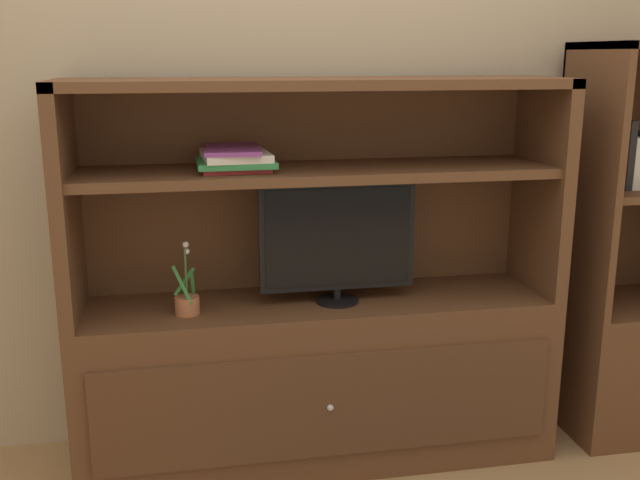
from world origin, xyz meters
TOP-DOWN VIEW (x-y plane):
  - painted_rear_wall at (0.00, 0.75)m, footprint 6.00×0.10m
  - media_console at (0.00, 0.41)m, footprint 1.84×0.49m
  - tv_monitor at (0.07, 0.36)m, footprint 0.59×0.16m
  - potted_plant at (-0.49, 0.34)m, footprint 0.09×0.09m
  - magazine_stack at (-0.30, 0.40)m, footprint 0.28×0.31m
  - bookshelf_tall at (1.32, 0.41)m, footprint 0.49×0.48m
  - upright_book_row at (1.24, 0.40)m, footprint 0.21×0.18m

SIDE VIEW (x-z plane):
  - media_console at x=0.00m, z-range -0.26..1.23m
  - bookshelf_tall at x=1.32m, z-range -0.28..1.34m
  - potted_plant at x=-0.49m, z-range 0.57..0.84m
  - tv_monitor at x=0.07m, z-range 0.67..1.13m
  - upright_book_row at x=1.24m, z-range 1.04..1.31m
  - magazine_stack at x=-0.30m, z-range 1.17..1.25m
  - painted_rear_wall at x=0.00m, z-range 0.00..2.80m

